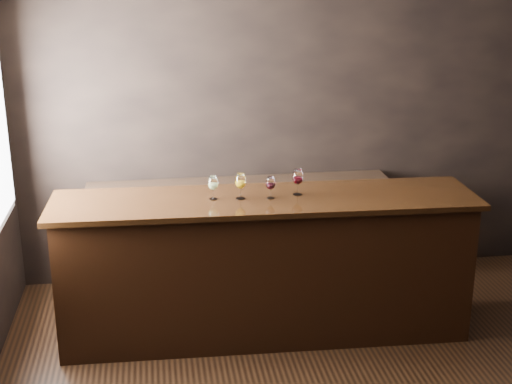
{
  "coord_description": "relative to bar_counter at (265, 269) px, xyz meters",
  "views": [
    {
      "loc": [
        -1.22,
        -4.24,
        2.97
      ],
      "look_at": [
        -0.44,
        1.03,
        1.24
      ],
      "focal_mm": 50.0,
      "sensor_mm": 36.0,
      "label": 1
    }
  ],
  "objects": [
    {
      "name": "bar_top",
      "position": [
        0.0,
        0.0,
        0.59
      ],
      "size": [
        3.41,
        0.9,
        0.04
      ],
      "primitive_type": "cube",
      "rotation": [
        0.0,
        0.0,
        -0.03
      ],
      "color": "black",
      "rests_on": "bar_counter"
    },
    {
      "name": "room_shell",
      "position": [
        0.13,
        -0.91,
        1.24
      ],
      "size": [
        5.02,
        4.52,
        2.81
      ],
      "color": "black",
      "rests_on": "ground"
    },
    {
      "name": "glass_white",
      "position": [
        -0.41,
        0.02,
        0.74
      ],
      "size": [
        0.08,
        0.08,
        0.19
      ],
      "color": "white",
      "rests_on": "bar_top"
    },
    {
      "name": "glass_red_a",
      "position": [
        0.04,
        -0.02,
        0.74
      ],
      "size": [
        0.08,
        0.08,
        0.18
      ],
      "color": "white",
      "rests_on": "bar_top"
    },
    {
      "name": "glass_amber",
      "position": [
        -0.2,
        0.0,
        0.76
      ],
      "size": [
        0.09,
        0.09,
        0.21
      ],
      "color": "white",
      "rests_on": "bar_top"
    },
    {
      "name": "back_bar_shelf",
      "position": [
        -0.08,
        1.0,
        -0.07
      ],
      "size": [
        2.82,
        0.4,
        1.02
      ],
      "primitive_type": "cube",
      "color": "black",
      "rests_on": "ground"
    },
    {
      "name": "bar_counter",
      "position": [
        0.0,
        0.0,
        0.0
      ],
      "size": [
        3.3,
        0.82,
        1.15
      ],
      "primitive_type": "cube",
      "rotation": [
        0.0,
        0.0,
        -0.03
      ],
      "color": "black",
      "rests_on": "ground"
    },
    {
      "name": "glass_red_b",
      "position": [
        0.27,
        0.04,
        0.76
      ],
      "size": [
        0.09,
        0.09,
        0.21
      ],
      "color": "white",
      "rests_on": "bar_top"
    }
  ]
}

